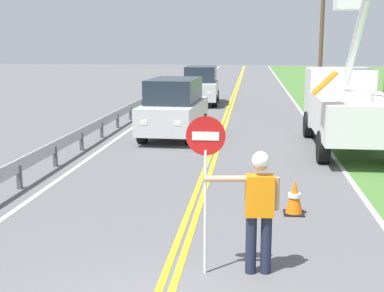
% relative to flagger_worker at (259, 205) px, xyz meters
% --- Properties ---
extents(centerline_yellow_left, '(0.11, 110.00, 0.01)m').
position_rel_flagger_worker_xyz_m(centerline_yellow_left, '(-1.34, 17.91, -1.04)').
color(centerline_yellow_left, yellow).
rests_on(centerline_yellow_left, ground).
extents(centerline_yellow_right, '(0.11, 110.00, 0.01)m').
position_rel_flagger_worker_xyz_m(centerline_yellow_right, '(-1.16, 17.91, -1.04)').
color(centerline_yellow_right, yellow).
rests_on(centerline_yellow_right, ground).
extents(edge_line_right, '(0.12, 110.00, 0.01)m').
position_rel_flagger_worker_xyz_m(edge_line_right, '(2.35, 17.91, -1.04)').
color(edge_line_right, silver).
rests_on(edge_line_right, ground).
extents(edge_line_left, '(0.12, 110.00, 0.01)m').
position_rel_flagger_worker_xyz_m(edge_line_left, '(-4.85, 17.91, -1.04)').
color(edge_line_left, silver).
rests_on(edge_line_left, ground).
extents(flagger_worker, '(1.08, 0.28, 1.83)m').
position_rel_flagger_worker_xyz_m(flagger_worker, '(0.00, 0.00, 0.00)').
color(flagger_worker, '#1E2338').
rests_on(flagger_worker, ground).
extents(stop_sign_paddle, '(0.56, 0.04, 2.33)m').
position_rel_flagger_worker_xyz_m(stop_sign_paddle, '(-0.76, -0.09, 0.66)').
color(stop_sign_paddle, silver).
rests_on(stop_sign_paddle, ground).
extents(utility_bucket_truck, '(2.70, 6.82, 5.21)m').
position_rel_flagger_worker_xyz_m(utility_bucket_truck, '(2.96, 10.11, 0.36)').
color(utility_bucket_truck, white).
rests_on(utility_bucket_truck, ground).
extents(oncoming_suv_nearest, '(2.09, 4.68, 2.10)m').
position_rel_flagger_worker_xyz_m(oncoming_suv_nearest, '(-2.88, 11.33, 0.01)').
color(oncoming_suv_nearest, silver).
rests_on(oncoming_suv_nearest, ground).
extents(oncoming_suv_second, '(2.03, 4.66, 2.10)m').
position_rel_flagger_worker_xyz_m(oncoming_suv_second, '(-2.93, 21.92, 0.01)').
color(oncoming_suv_second, silver).
rests_on(oncoming_suv_second, ground).
extents(utility_pole_mid, '(1.80, 0.28, 7.89)m').
position_rel_flagger_worker_xyz_m(utility_pole_mid, '(4.61, 30.73, 3.08)').
color(utility_pole_mid, brown).
rests_on(utility_pole_mid, ground).
extents(traffic_cone_lead, '(0.40, 0.40, 0.70)m').
position_rel_flagger_worker_xyz_m(traffic_cone_lead, '(0.75, 2.84, -0.71)').
color(traffic_cone_lead, orange).
rests_on(traffic_cone_lead, ground).
extents(guardrail_left_shoulder, '(0.10, 32.00, 0.71)m').
position_rel_flagger_worker_xyz_m(guardrail_left_shoulder, '(-5.45, 12.00, -0.53)').
color(guardrail_left_shoulder, '#9EA0A3').
rests_on(guardrail_left_shoulder, ground).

